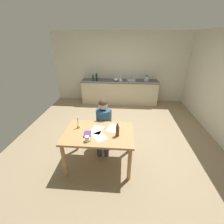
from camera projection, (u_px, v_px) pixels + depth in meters
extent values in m
cube|color=#937F60|center=(116.00, 134.00, 4.12)|extent=(5.20, 5.20, 0.04)
cube|color=beige|center=(120.00, 68.00, 5.86)|extent=(5.20, 0.12, 2.60)
cube|color=beige|center=(119.00, 92.00, 5.92)|extent=(2.87, 0.60, 0.86)
cube|color=#4C4C51|center=(120.00, 81.00, 5.72)|extent=(2.91, 0.64, 0.04)
cube|color=tan|center=(99.00, 133.00, 2.84)|extent=(1.30, 0.85, 0.04)
cylinder|color=tan|center=(64.00, 161.00, 2.72)|extent=(0.07, 0.07, 0.72)
cylinder|color=tan|center=(129.00, 164.00, 2.64)|extent=(0.07, 0.07, 0.72)
cylinder|color=tan|center=(76.00, 137.00, 3.38)|extent=(0.07, 0.07, 0.72)
cylinder|color=tan|center=(129.00, 139.00, 3.29)|extent=(0.07, 0.07, 0.72)
cube|color=tan|center=(104.00, 128.00, 3.50)|extent=(0.42, 0.42, 0.04)
cube|color=tan|center=(104.00, 117.00, 3.58)|extent=(0.36, 0.05, 0.40)
cylinder|color=tan|center=(96.00, 141.00, 3.46)|extent=(0.04, 0.04, 0.45)
cylinder|color=tan|center=(111.00, 141.00, 3.45)|extent=(0.04, 0.04, 0.45)
cylinder|color=tan|center=(98.00, 133.00, 3.76)|extent=(0.04, 0.04, 0.45)
cylinder|color=tan|center=(111.00, 133.00, 3.76)|extent=(0.04, 0.04, 0.45)
cylinder|color=navy|center=(103.00, 120.00, 3.38)|extent=(0.34, 0.34, 0.50)
sphere|color=#D8AD8C|center=(103.00, 105.00, 3.22)|extent=(0.20, 0.20, 0.20)
sphere|color=#473323|center=(103.00, 104.00, 3.20)|extent=(0.19, 0.19, 0.19)
cylinder|color=#383847|center=(99.00, 134.00, 3.32)|extent=(0.15, 0.39, 0.13)
cylinder|color=#383847|center=(99.00, 148.00, 3.25)|extent=(0.10, 0.10, 0.45)
cylinder|color=#383847|center=(107.00, 134.00, 3.32)|extent=(0.15, 0.39, 0.13)
cylinder|color=#383847|center=(106.00, 148.00, 3.25)|extent=(0.10, 0.10, 0.45)
cylinder|color=white|center=(87.00, 139.00, 2.57)|extent=(0.08, 0.08, 0.10)
torus|color=white|center=(90.00, 139.00, 2.57)|extent=(0.07, 0.01, 0.07)
cylinder|color=gold|center=(79.00, 127.00, 2.97)|extent=(0.06, 0.06, 0.05)
cylinder|color=white|center=(78.00, 121.00, 2.92)|extent=(0.02, 0.02, 0.19)
cube|color=#58326F|center=(88.00, 134.00, 2.76)|extent=(0.15, 0.20, 0.02)
cube|color=white|center=(99.00, 136.00, 2.72)|extent=(0.35, 0.36, 0.00)
cube|color=white|center=(97.00, 130.00, 2.91)|extent=(0.27, 0.34, 0.00)
cube|color=white|center=(113.00, 128.00, 2.96)|extent=(0.28, 0.34, 0.00)
cylinder|color=#593319|center=(117.00, 131.00, 2.69)|extent=(0.07, 0.07, 0.21)
cylinder|color=#593319|center=(118.00, 125.00, 2.63)|extent=(0.03, 0.03, 0.05)
cylinder|color=#B2B7BC|center=(131.00, 80.00, 5.68)|extent=(0.36, 0.36, 0.04)
cylinder|color=silver|center=(131.00, 77.00, 5.78)|extent=(0.02, 0.02, 0.24)
cylinder|color=#194C23|center=(93.00, 78.00, 5.66)|extent=(0.06, 0.06, 0.20)
cylinder|color=#194C23|center=(93.00, 75.00, 5.60)|extent=(0.03, 0.03, 0.05)
cylinder|color=black|center=(97.00, 77.00, 5.66)|extent=(0.07, 0.07, 0.23)
cylinder|color=black|center=(96.00, 74.00, 5.60)|extent=(0.03, 0.03, 0.06)
ellipsoid|color=white|center=(116.00, 80.00, 5.66)|extent=(0.20, 0.20, 0.09)
cylinder|color=#B7BABF|center=(147.00, 79.00, 5.61)|extent=(0.18, 0.18, 0.18)
cone|color=#262628|center=(147.00, 76.00, 5.56)|extent=(0.11, 0.11, 0.04)
cylinder|color=silver|center=(121.00, 79.00, 5.84)|extent=(0.06, 0.06, 0.00)
cylinder|color=silver|center=(121.00, 79.00, 5.83)|extent=(0.01, 0.01, 0.07)
cone|color=silver|center=(121.00, 77.00, 5.79)|extent=(0.07, 0.07, 0.08)
cylinder|color=silver|center=(119.00, 79.00, 5.85)|extent=(0.06, 0.06, 0.00)
cylinder|color=silver|center=(119.00, 78.00, 5.83)|extent=(0.01, 0.01, 0.07)
cone|color=silver|center=(119.00, 77.00, 5.80)|extent=(0.07, 0.07, 0.08)
cylinder|color=white|center=(120.00, 80.00, 5.56)|extent=(0.09, 0.09, 0.11)
torus|color=white|center=(122.00, 80.00, 5.55)|extent=(0.07, 0.01, 0.07)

